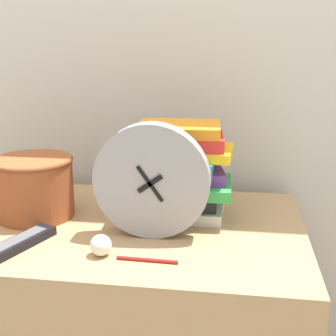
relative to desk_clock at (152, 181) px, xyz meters
The scene contains 7 objects.
wall_back 0.55m from the desk_clock, 107.33° to the left, with size 6.00×0.04×2.40m.
desk_clock is the anchor object (origin of this frame).
book_stack 0.15m from the desk_clock, 68.61° to the left, with size 0.26×0.19×0.25m.
basket 0.34m from the desk_clock, 165.77° to the left, with size 0.21×0.21×0.16m.
tv_remote 0.33m from the desk_clock, 159.20° to the right, with size 0.12×0.20×0.02m.
crumpled_paper_ball 0.19m from the desk_clock, 127.88° to the right, with size 0.05×0.05×0.05m.
pen 0.19m from the desk_clock, 84.36° to the right, with size 0.13×0.01×0.01m.
Camera 1 is at (0.32, -0.78, 1.21)m, focal length 50.00 mm.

